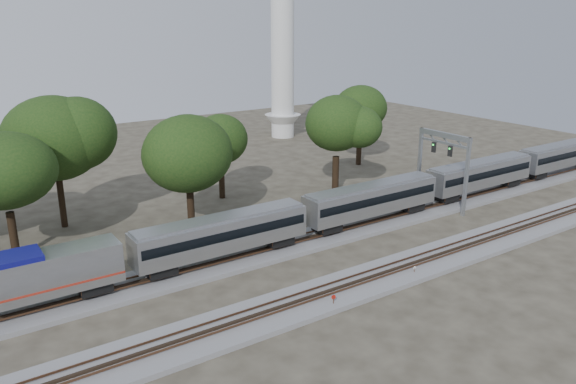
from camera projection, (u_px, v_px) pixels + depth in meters
name	position (u px, v px, depth m)	size (l,w,h in m)	color
ground	(285.00, 282.00, 46.79)	(160.00, 160.00, 0.00)	#383328
track_far	(249.00, 256.00, 51.47)	(160.00, 5.00, 0.73)	slate
track_near	(314.00, 299.00, 43.57)	(160.00, 5.00, 0.73)	slate
train	(481.00, 173.00, 68.06)	(119.63, 2.91, 4.28)	#B1B4B9
switch_stand_red	(333.00, 300.00, 42.42)	(0.35, 0.13, 1.11)	#512D19
switch_stand_white	(414.00, 270.00, 47.65)	(0.30, 0.06, 0.95)	#512D19
switch_lever	(404.00, 279.00, 47.07)	(0.50, 0.30, 0.30)	#512D19
signal_gantry	(443.00, 153.00, 63.25)	(0.61, 7.26, 8.83)	gray
tree_2	(3.00, 171.00, 48.95)	(8.47, 8.47, 11.95)	black
tree_3	(54.00, 139.00, 56.39)	(9.63, 9.63, 13.57)	black
tree_4	(188.00, 154.00, 56.10)	(8.21, 8.21, 11.57)	black
tree_5	(220.00, 140.00, 66.47)	(7.39, 7.39, 10.42)	black
tree_6	(337.00, 123.00, 67.54)	(9.05, 9.05, 12.76)	black
tree_7	(361.00, 108.00, 81.58)	(8.61, 8.61, 12.14)	black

